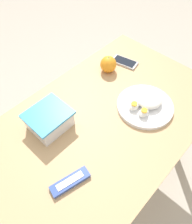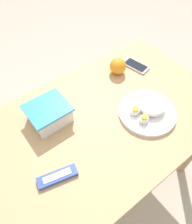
% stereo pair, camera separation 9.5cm
% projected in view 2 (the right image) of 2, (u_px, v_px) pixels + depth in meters
% --- Properties ---
extents(ground_plane, '(10.00, 10.00, 0.00)m').
position_uv_depth(ground_plane, '(94.00, 184.00, 1.51)').
color(ground_plane, '#B2A899').
extents(table, '(1.25, 0.69, 0.72)m').
position_uv_depth(table, '(93.00, 139.00, 1.03)').
color(table, tan).
rests_on(table, ground_plane).
extents(food_container, '(0.17, 0.15, 0.09)m').
position_uv_depth(food_container, '(49.00, 114.00, 0.94)').
color(food_container, white).
rests_on(food_container, table).
extents(orange_fruit, '(0.09, 0.09, 0.09)m').
position_uv_depth(orange_fruit, '(118.00, 66.00, 1.12)').
color(orange_fruit, orange).
rests_on(orange_fruit, table).
extents(rice_plate, '(0.26, 0.26, 0.06)m').
position_uv_depth(rice_plate, '(148.00, 110.00, 0.97)').
color(rice_plate, white).
rests_on(rice_plate, table).
extents(candy_bar, '(0.15, 0.08, 0.02)m').
position_uv_depth(candy_bar, '(57.00, 177.00, 0.80)').
color(candy_bar, '#334C9E').
rests_on(candy_bar, table).
extents(cell_phone, '(0.09, 0.15, 0.01)m').
position_uv_depth(cell_phone, '(136.00, 66.00, 1.18)').
color(cell_phone, '#ADADB2').
rests_on(cell_phone, table).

